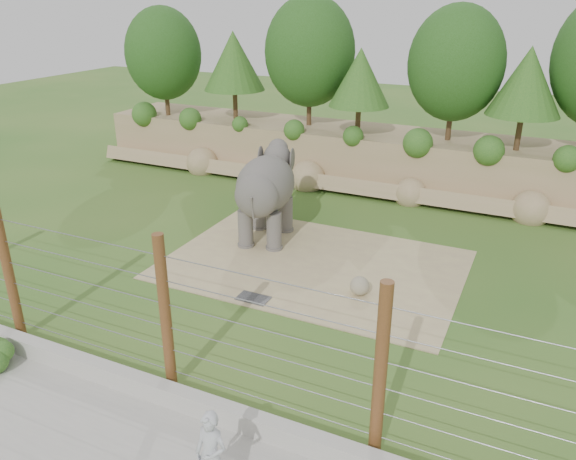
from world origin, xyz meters
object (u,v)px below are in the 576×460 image
at_px(stone_ball, 360,286).
at_px(barrier_fence, 165,315).
at_px(elephant, 266,197).
at_px(zookeeper, 211,455).

bearing_deg(stone_ball, barrier_fence, -113.10).
height_order(elephant, zookeeper, elephant).
bearing_deg(elephant, zookeeper, -79.21).
relative_size(barrier_fence, zookeeper, 11.09).
relative_size(elephant, barrier_fence, 0.20).
height_order(elephant, barrier_fence, barrier_fence).
xyz_separation_m(stone_ball, zookeeper, (-0.08, -8.35, 0.60)).
height_order(barrier_fence, zookeeper, barrier_fence).
xyz_separation_m(barrier_fence, zookeeper, (2.54, -2.20, -1.08)).
distance_m(elephant, barrier_fence, 9.07).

